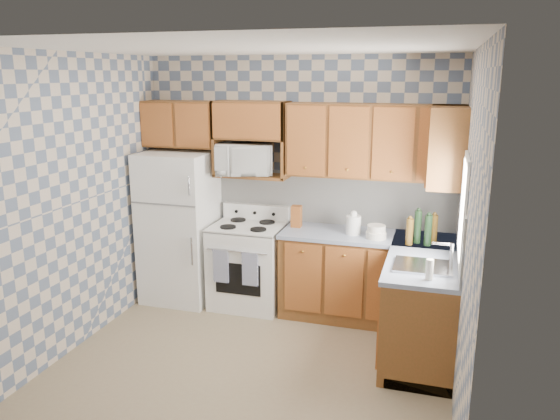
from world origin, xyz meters
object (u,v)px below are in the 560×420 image
object	(u,v)px
stove_body	(248,266)
electric_kettle	(353,225)
microwave	(244,159)
refrigerator	(180,227)

from	to	relation	value
stove_body	electric_kettle	distance (m)	1.28
microwave	electric_kettle	world-z (taller)	microwave
refrigerator	microwave	xyz separation A→B (m)	(0.72, 0.15, 0.78)
refrigerator	stove_body	size ratio (longest dim) A/B	1.87
refrigerator	electric_kettle	xyz separation A→B (m)	(1.95, 0.01, 0.18)
refrigerator	stove_body	distance (m)	0.89
refrigerator	electric_kettle	world-z (taller)	refrigerator
stove_body	microwave	bearing A→B (deg)	123.46
refrigerator	microwave	world-z (taller)	microwave
microwave	electric_kettle	bearing A→B (deg)	-26.53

